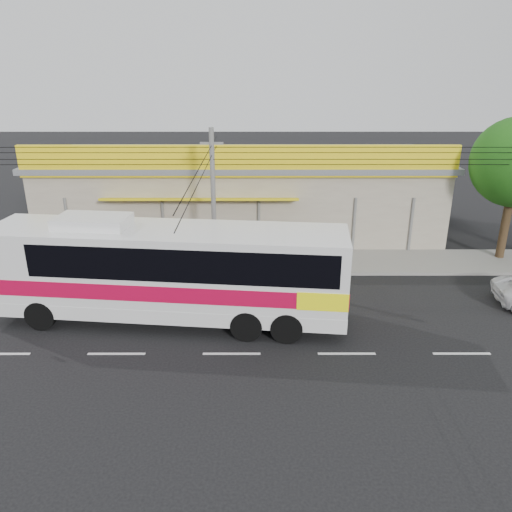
# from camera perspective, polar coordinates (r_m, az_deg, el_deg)

# --- Properties ---
(ground) EXTENTS (120.00, 120.00, 0.00)m
(ground) POSITION_cam_1_polar(r_m,az_deg,el_deg) (19.81, -2.48, -7.27)
(ground) COLOR black
(ground) RESTS_ON ground
(sidewalk) EXTENTS (30.00, 3.20, 0.15)m
(sidewalk) POSITION_cam_1_polar(r_m,az_deg,el_deg) (25.23, -1.95, -0.67)
(sidewalk) COLOR gray
(sidewalk) RESTS_ON ground
(lane_markings) EXTENTS (50.00, 0.12, 0.01)m
(lane_markings) POSITION_cam_1_polar(r_m,az_deg,el_deg) (17.65, -2.81, -11.11)
(lane_markings) COLOR silver
(lane_markings) RESTS_ON ground
(storefront_building) EXTENTS (22.60, 9.20, 5.70)m
(storefront_building) POSITION_cam_1_polar(r_m,az_deg,el_deg) (29.84, -1.68, 7.24)
(storefront_building) COLOR gray
(storefront_building) RESTS_ON ground
(coach_bus) EXTENTS (13.63, 4.23, 4.13)m
(coach_bus) POSITION_cam_1_polar(r_m,az_deg,el_deg) (19.12, -9.35, -1.31)
(coach_bus) COLOR silver
(coach_bus) RESTS_ON ground
(motorbike_red) EXTENTS (1.79, 0.84, 0.90)m
(motorbike_red) POSITION_cam_1_polar(r_m,az_deg,el_deg) (26.28, -25.09, -0.59)
(motorbike_red) COLOR maroon
(motorbike_red) RESTS_ON sidewalk
(motorbike_dark) EXTENTS (1.72, 0.50, 1.03)m
(motorbike_dark) POSITION_cam_1_polar(r_m,az_deg,el_deg) (28.02, -24.54, 0.90)
(motorbike_dark) COLOR black
(motorbike_dark) RESTS_ON sidewalk
(utility_pole) EXTENTS (34.00, 14.00, 6.86)m
(utility_pole) POSITION_cam_1_polar(r_m,az_deg,el_deg) (22.57, -5.05, 11.41)
(utility_pole) COLOR #5B5C59
(utility_pole) RESTS_ON ground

